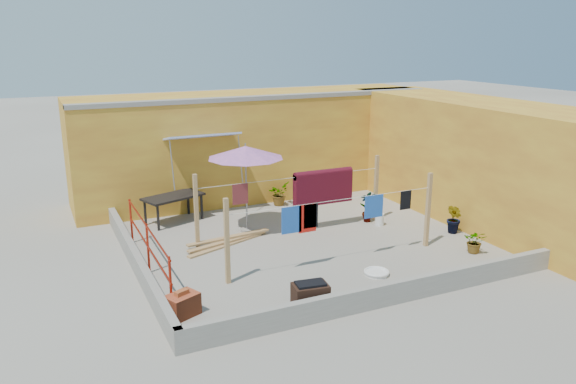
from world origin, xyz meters
The scene contains 21 objects.
ground centered at (0.00, 0.00, 0.00)m, with size 80.00×80.00×0.00m, color #9E998E.
wall_back centered at (0.50, 4.69, 1.61)m, with size 11.00×3.27×3.21m.
wall_right centered at (5.20, 0.00, 1.60)m, with size 2.40×9.00×3.20m, color gold.
parapet_front centered at (0.00, -3.58, 0.22)m, with size 8.30×0.16×0.44m, color gray.
parapet_left centered at (-4.08, 0.00, 0.22)m, with size 0.16×7.30×0.44m, color gray.
red_railing centered at (-3.85, -0.20, 0.72)m, with size 0.05×4.20×1.10m.
clothesline_rig centered at (0.66, 0.51, 1.07)m, with size 5.09×2.35×1.80m.
patio_umbrella centered at (-1.01, 1.40, 2.06)m, with size 2.44×2.44×2.30m.
outdoor_table centered at (-2.54, 2.94, 0.67)m, with size 1.75×1.28×0.74m.
brick_stack centered at (-3.70, -2.37, 0.21)m, with size 0.68×0.60×0.49m.
lumber_pile centered at (-1.78, 0.72, 0.07)m, with size 2.30×0.94×0.14m.
brazier centered at (-1.54, -3.20, 0.28)m, with size 0.69×0.51×0.57m.
white_basin centered at (0.47, -2.34, 0.05)m, with size 0.55×0.55×0.09m.
water_jug_a centered at (2.35, 0.35, 0.16)m, with size 0.24×0.24×0.37m.
water_jug_b centered at (2.93, 1.92, 0.16)m, with size 0.23×0.23×0.36m.
green_hose centered at (2.58, 3.12, 0.04)m, with size 0.55×0.55×0.08m.
plant_back_a centered at (0.69, 3.20, 0.35)m, with size 0.62×0.54×0.69m, color #195618.
plant_back_b centered at (2.86, 3.20, 0.32)m, with size 0.36×0.36×0.65m, color #195618.
plant_right_a centered at (2.23, 0.74, 0.44)m, with size 0.46×0.31×0.88m, color #195618.
plant_right_b centered at (3.70, -0.99, 0.39)m, with size 0.43×0.34×0.77m, color #195618.
plant_right_c centered at (3.24, -2.25, 0.28)m, with size 0.50×0.44×0.56m, color #195618.
Camera 1 is at (-5.84, -11.47, 4.86)m, focal length 35.00 mm.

